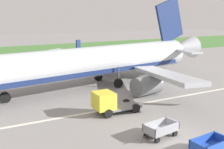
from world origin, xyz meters
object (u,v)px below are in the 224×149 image
Objects in this scene: baggage_cart_nearest at (210,146)px; service_truck_beside_carts at (109,102)px; airplane at (98,62)px; baggage_cart_second_in_row at (161,129)px.

service_truck_beside_carts is at bearing 103.35° from baggage_cart_nearest.
airplane reaches higher than baggage_cart_nearest.
baggage_cart_second_in_row is (-2.37, -15.75, -2.45)m from airplane.
airplane reaches higher than service_truck_beside_carts.
airplane is 16.12m from baggage_cart_second_in_row.
baggage_cart_second_in_row is (-1.14, 3.66, 0.00)m from baggage_cart_nearest.
airplane is 10.47m from service_truck_beside_carts.
service_truck_beside_carts is (-1.18, 6.11, 0.50)m from baggage_cart_second_in_row.
baggage_cart_nearest is 0.82× the size of service_truck_beside_carts.
airplane is 8.58× the size of service_truck_beside_carts.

